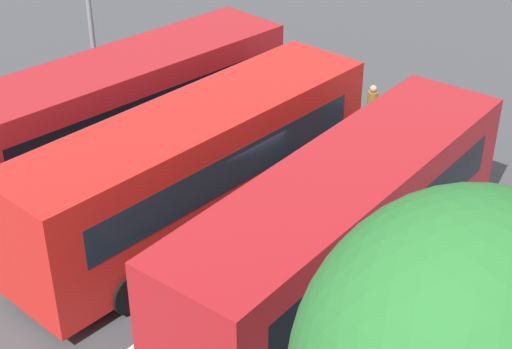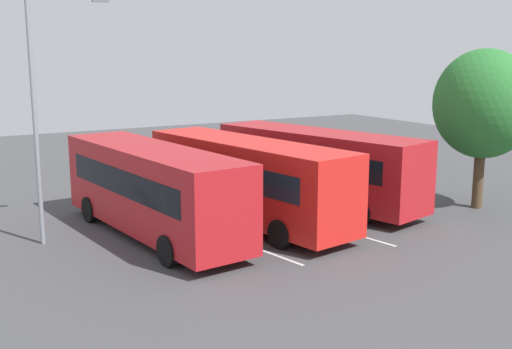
{
  "view_description": "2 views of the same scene",
  "coord_description": "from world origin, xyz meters",
  "px_view_note": "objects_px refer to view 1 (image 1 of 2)",
  "views": [
    {
      "loc": [
        -9.77,
        -13.6,
        11.23
      ],
      "look_at": [
        -0.11,
        -1.46,
        2.0
      ],
      "focal_mm": 54.58,
      "sensor_mm": 36.0,
      "label": 1
    },
    {
      "loc": [
        -21.35,
        11.66,
        6.63
      ],
      "look_at": [
        -0.97,
        -0.27,
        1.96
      ],
      "focal_mm": 43.68,
      "sensor_mm": 36.0,
      "label": 2
    }
  ],
  "objects_px": {
    "bus_far_left": "(344,226)",
    "pedestrian": "(372,106)",
    "bus_center_left": "(198,165)",
    "bus_center_right": "(126,109)"
  },
  "relations": [
    {
      "from": "bus_far_left",
      "to": "bus_center_right",
      "type": "relative_size",
      "value": 1.01
    },
    {
      "from": "bus_far_left",
      "to": "bus_center_left",
      "type": "bearing_deg",
      "value": 89.99
    },
    {
      "from": "bus_far_left",
      "to": "pedestrian",
      "type": "height_order",
      "value": "bus_far_left"
    },
    {
      "from": "bus_far_left",
      "to": "pedestrian",
      "type": "relative_size",
      "value": 6.33
    },
    {
      "from": "bus_center_left",
      "to": "pedestrian",
      "type": "bearing_deg",
      "value": -2.09
    },
    {
      "from": "bus_far_left",
      "to": "bus_center_right",
      "type": "xyz_separation_m",
      "value": [
        -0.75,
        7.86,
        0.0
      ]
    },
    {
      "from": "pedestrian",
      "to": "bus_center_right",
      "type": "bearing_deg",
      "value": -4.43
    },
    {
      "from": "bus_center_left",
      "to": "pedestrian",
      "type": "xyz_separation_m",
      "value": [
        7.0,
        0.89,
        -0.84
      ]
    },
    {
      "from": "bus_center_right",
      "to": "pedestrian",
      "type": "height_order",
      "value": "bus_center_right"
    },
    {
      "from": "bus_center_right",
      "to": "pedestrian",
      "type": "distance_m",
      "value": 7.44
    }
  ]
}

